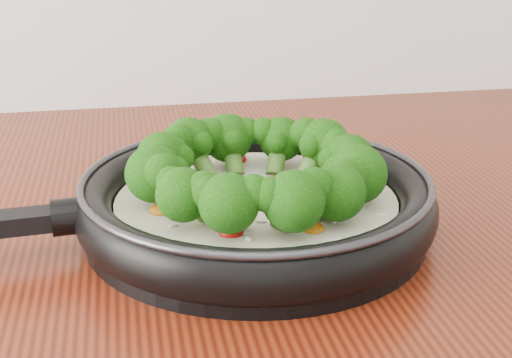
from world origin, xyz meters
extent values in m
cylinder|color=black|center=(0.11, 1.03, 0.91)|extent=(0.33, 0.33, 0.01)
torus|color=black|center=(0.11, 1.03, 0.93)|extent=(0.34, 0.34, 0.03)
torus|color=#2D2D33|center=(0.11, 1.03, 0.95)|extent=(0.33, 0.33, 0.01)
cylinder|color=black|center=(-0.05, 1.02, 0.93)|extent=(0.03, 0.03, 0.03)
cylinder|color=beige|center=(0.11, 1.03, 0.92)|extent=(0.27, 0.27, 0.02)
ellipsoid|color=#A30E07|center=(0.11, 1.13, 0.93)|extent=(0.03, 0.03, 0.01)
ellipsoid|color=#A30E07|center=(0.05, 1.02, 0.93)|extent=(0.02, 0.02, 0.01)
ellipsoid|color=#B3610B|center=(0.03, 1.02, 0.93)|extent=(0.03, 0.03, 0.01)
ellipsoid|color=#A30E07|center=(0.05, 1.05, 0.93)|extent=(0.03, 0.03, 0.01)
ellipsoid|color=#A30E07|center=(0.07, 0.98, 0.93)|extent=(0.03, 0.03, 0.01)
ellipsoid|color=#B3610B|center=(0.09, 1.01, 0.93)|extent=(0.02, 0.02, 0.01)
ellipsoid|color=#A30E07|center=(0.12, 1.01, 0.93)|extent=(0.02, 0.02, 0.01)
ellipsoid|color=#A30E07|center=(0.20, 1.04, 0.93)|extent=(0.03, 0.03, 0.01)
ellipsoid|color=#B3610B|center=(0.09, 0.99, 0.93)|extent=(0.03, 0.03, 0.01)
ellipsoid|color=#A30E07|center=(0.12, 1.05, 0.93)|extent=(0.02, 0.02, 0.01)
ellipsoid|color=#A30E07|center=(0.20, 1.04, 0.93)|extent=(0.03, 0.03, 0.01)
ellipsoid|color=#B3610B|center=(0.09, 1.00, 0.93)|extent=(0.02, 0.02, 0.01)
ellipsoid|color=#A30E07|center=(0.08, 1.05, 0.93)|extent=(0.02, 0.02, 0.01)
ellipsoid|color=#A30E07|center=(0.13, 1.07, 0.93)|extent=(0.02, 0.02, 0.01)
ellipsoid|color=#B3610B|center=(0.14, 0.96, 0.93)|extent=(0.02, 0.02, 0.01)
ellipsoid|color=#A30E07|center=(0.08, 0.96, 0.93)|extent=(0.03, 0.03, 0.01)
ellipsoid|color=#A30E07|center=(0.19, 1.05, 0.93)|extent=(0.02, 0.02, 0.01)
ellipsoid|color=white|center=(0.09, 0.95, 0.93)|extent=(0.01, 0.01, 0.00)
ellipsoid|color=white|center=(0.15, 1.00, 0.93)|extent=(0.01, 0.01, 0.00)
ellipsoid|color=white|center=(0.06, 1.05, 0.93)|extent=(0.01, 0.01, 0.00)
ellipsoid|color=white|center=(0.05, 1.06, 0.93)|extent=(0.01, 0.01, 0.00)
ellipsoid|color=white|center=(0.03, 0.98, 0.93)|extent=(0.01, 0.01, 0.00)
ellipsoid|color=white|center=(0.10, 0.98, 0.93)|extent=(0.01, 0.01, 0.00)
ellipsoid|color=white|center=(0.12, 1.14, 0.93)|extent=(0.01, 0.01, 0.00)
ellipsoid|color=white|center=(0.11, 1.02, 0.93)|extent=(0.01, 0.01, 0.00)
ellipsoid|color=white|center=(0.20, 0.97, 0.93)|extent=(0.01, 0.01, 0.00)
ellipsoid|color=white|center=(0.13, 0.92, 0.93)|extent=(0.01, 0.01, 0.00)
ellipsoid|color=white|center=(0.03, 1.02, 0.93)|extent=(0.00, 0.01, 0.00)
ellipsoid|color=white|center=(0.10, 1.05, 0.93)|extent=(0.00, 0.01, 0.00)
ellipsoid|color=white|center=(0.11, 1.04, 0.93)|extent=(0.00, 0.01, 0.00)
ellipsoid|color=white|center=(0.15, 0.93, 0.93)|extent=(0.01, 0.00, 0.00)
ellipsoid|color=white|center=(0.09, 0.96, 0.93)|extent=(0.01, 0.00, 0.00)
ellipsoid|color=white|center=(0.16, 0.97, 0.93)|extent=(0.01, 0.01, 0.00)
ellipsoid|color=white|center=(0.15, 1.03, 0.93)|extent=(0.01, 0.01, 0.00)
ellipsoid|color=white|center=(0.11, 1.04, 0.93)|extent=(0.01, 0.01, 0.00)
cylinder|color=#4F7F29|center=(0.18, 1.04, 0.94)|extent=(0.03, 0.02, 0.03)
sphere|color=black|center=(0.20, 1.04, 0.96)|extent=(0.05, 0.05, 0.05)
sphere|color=black|center=(0.19, 1.05, 0.97)|extent=(0.03, 0.03, 0.03)
sphere|color=black|center=(0.19, 1.02, 0.97)|extent=(0.03, 0.03, 0.03)
sphere|color=black|center=(0.18, 1.04, 0.96)|extent=(0.03, 0.03, 0.02)
cylinder|color=#4F7F29|center=(0.17, 1.07, 0.95)|extent=(0.04, 0.03, 0.04)
sphere|color=black|center=(0.18, 1.08, 0.96)|extent=(0.05, 0.05, 0.05)
sphere|color=black|center=(0.17, 1.09, 0.97)|extent=(0.03, 0.03, 0.03)
sphere|color=black|center=(0.19, 1.06, 0.97)|extent=(0.03, 0.03, 0.03)
sphere|color=black|center=(0.17, 1.07, 0.96)|extent=(0.03, 0.03, 0.02)
cylinder|color=#4F7F29|center=(0.14, 1.09, 0.94)|extent=(0.03, 0.04, 0.03)
sphere|color=black|center=(0.15, 1.11, 0.96)|extent=(0.05, 0.05, 0.04)
sphere|color=black|center=(0.13, 1.11, 0.97)|extent=(0.03, 0.03, 0.03)
sphere|color=black|center=(0.16, 1.10, 0.97)|extent=(0.03, 0.03, 0.03)
sphere|color=black|center=(0.14, 1.09, 0.96)|extent=(0.02, 0.02, 0.02)
cylinder|color=#4F7F29|center=(0.10, 1.10, 0.95)|extent=(0.02, 0.03, 0.04)
sphere|color=black|center=(0.10, 1.12, 0.96)|extent=(0.05, 0.05, 0.05)
sphere|color=black|center=(0.08, 1.11, 0.97)|extent=(0.03, 0.03, 0.03)
sphere|color=black|center=(0.12, 1.12, 0.97)|extent=(0.03, 0.03, 0.03)
sphere|color=black|center=(0.10, 1.10, 0.96)|extent=(0.03, 0.03, 0.02)
cylinder|color=#4F7F29|center=(0.07, 1.09, 0.95)|extent=(0.03, 0.04, 0.04)
sphere|color=black|center=(0.06, 1.11, 0.96)|extent=(0.05, 0.05, 0.05)
sphere|color=black|center=(0.05, 1.09, 0.97)|extent=(0.03, 0.03, 0.03)
sphere|color=black|center=(0.08, 1.11, 0.97)|extent=(0.03, 0.03, 0.03)
sphere|color=black|center=(0.07, 1.09, 0.97)|extent=(0.02, 0.02, 0.02)
cylinder|color=#4F7F29|center=(0.05, 1.06, 0.94)|extent=(0.04, 0.03, 0.03)
sphere|color=black|center=(0.03, 1.07, 0.96)|extent=(0.05, 0.05, 0.05)
sphere|color=black|center=(0.03, 1.05, 0.97)|extent=(0.03, 0.03, 0.03)
sphere|color=black|center=(0.04, 1.08, 0.97)|extent=(0.03, 0.03, 0.03)
sphere|color=black|center=(0.05, 1.06, 0.96)|extent=(0.03, 0.03, 0.02)
cylinder|color=#4F7F29|center=(0.04, 1.03, 0.95)|extent=(0.03, 0.02, 0.04)
sphere|color=black|center=(0.02, 1.03, 0.96)|extent=(0.05, 0.05, 0.05)
sphere|color=black|center=(0.03, 1.01, 0.97)|extent=(0.03, 0.03, 0.03)
sphere|color=black|center=(0.02, 1.05, 0.97)|extent=(0.03, 0.03, 0.03)
sphere|color=black|center=(0.04, 1.03, 0.96)|extent=(0.03, 0.03, 0.02)
cylinder|color=#4F7F29|center=(0.06, 0.99, 0.95)|extent=(0.04, 0.03, 0.04)
sphere|color=black|center=(0.04, 0.98, 0.96)|extent=(0.05, 0.05, 0.04)
sphere|color=black|center=(0.06, 0.97, 0.97)|extent=(0.03, 0.03, 0.03)
sphere|color=black|center=(0.03, 0.99, 0.97)|extent=(0.03, 0.03, 0.03)
sphere|color=black|center=(0.05, 0.99, 0.96)|extent=(0.02, 0.02, 0.02)
cylinder|color=#4F7F29|center=(0.08, 0.97, 0.95)|extent=(0.03, 0.04, 0.04)
sphere|color=black|center=(0.07, 0.95, 0.96)|extent=(0.05, 0.05, 0.05)
sphere|color=black|center=(0.09, 0.95, 0.97)|extent=(0.03, 0.03, 0.03)
sphere|color=black|center=(0.06, 0.96, 0.97)|extent=(0.03, 0.03, 0.03)
sphere|color=black|center=(0.08, 0.97, 0.97)|extent=(0.03, 0.03, 0.02)
cylinder|color=#4F7F29|center=(0.12, 0.96, 0.95)|extent=(0.02, 0.04, 0.04)
sphere|color=black|center=(0.12, 0.94, 0.96)|extent=(0.05, 0.05, 0.05)
sphere|color=black|center=(0.14, 0.95, 0.97)|extent=(0.03, 0.03, 0.03)
sphere|color=black|center=(0.10, 0.94, 0.97)|extent=(0.03, 0.03, 0.03)
sphere|color=black|center=(0.12, 0.96, 0.97)|extent=(0.03, 0.03, 0.02)
cylinder|color=#4F7F29|center=(0.15, 0.98, 0.94)|extent=(0.03, 0.04, 0.03)
sphere|color=black|center=(0.16, 0.96, 0.96)|extent=(0.05, 0.05, 0.05)
sphere|color=black|center=(0.17, 0.98, 0.97)|extent=(0.03, 0.03, 0.03)
sphere|color=black|center=(0.14, 0.95, 0.97)|extent=(0.03, 0.03, 0.03)
sphere|color=black|center=(0.15, 0.98, 0.96)|extent=(0.03, 0.03, 0.02)
cylinder|color=#4F7F29|center=(0.17, 1.00, 0.95)|extent=(0.04, 0.03, 0.04)
sphere|color=black|center=(0.19, 1.00, 0.96)|extent=(0.05, 0.05, 0.05)
sphere|color=black|center=(0.19, 1.02, 0.97)|extent=(0.03, 0.03, 0.03)
sphere|color=black|center=(0.18, 0.98, 0.97)|extent=(0.03, 0.03, 0.03)
sphere|color=black|center=(0.17, 1.00, 0.96)|extent=(0.03, 0.03, 0.03)
camera|label=1|loc=(0.00, 0.46, 1.17)|focal=50.03mm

